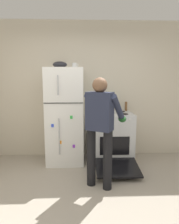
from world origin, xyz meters
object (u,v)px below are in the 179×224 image
(stove_range, at_px, (112,137))
(person_cook, at_px, (101,123))
(refrigerator, at_px, (65,116))
(pepper_mill, at_px, (126,106))
(coffee_mug, at_px, (74,65))
(red_pot, at_px, (104,110))
(mixing_bowl, at_px, (60,65))

(stove_range, distance_m, person_cook, 1.12)
(person_cook, bearing_deg, refrigerator, 120.87)
(stove_range, relative_size, person_cook, 0.77)
(person_cook, relative_size, pepper_mill, 8.76)
(coffee_mug, bearing_deg, pepper_mill, 8.42)
(red_pot, bearing_deg, pepper_mill, 28.52)
(refrigerator, height_order, person_cook, refrigerator)
(stove_range, height_order, red_pot, red_pot)
(person_cook, bearing_deg, pepper_mill, 62.15)
(refrigerator, distance_m, person_cook, 1.13)
(refrigerator, xyz_separation_m, pepper_mill, (1.20, 0.20, 0.15))
(red_pot, height_order, mixing_bowl, mixing_bowl)
(pepper_mill, bearing_deg, person_cook, -117.85)
(refrigerator, xyz_separation_m, red_pot, (0.74, -0.05, 0.12))
(stove_range, distance_m, mixing_bowl, 1.68)
(refrigerator, xyz_separation_m, stove_range, (0.90, -0.02, -0.43))
(mixing_bowl, bearing_deg, pepper_mill, 8.91)
(pepper_mill, bearing_deg, refrigerator, -170.49)
(stove_range, bearing_deg, pepper_mill, 36.02)
(red_pot, bearing_deg, mixing_bowl, 176.49)
(red_pot, relative_size, mixing_bowl, 1.46)
(person_cook, xyz_separation_m, mixing_bowl, (-0.66, 0.97, 0.88))
(stove_range, height_order, coffee_mug, coffee_mug)
(person_cook, distance_m, red_pot, 0.93)
(stove_range, bearing_deg, coffee_mug, 174.54)
(coffee_mug, relative_size, pepper_mill, 0.61)
(pepper_mill, height_order, mixing_bowl, mixing_bowl)
(stove_range, xyz_separation_m, coffee_mug, (-0.71, 0.07, 1.36))
(red_pot, distance_m, coffee_mug, 0.99)
(coffee_mug, height_order, mixing_bowl, mixing_bowl)
(person_cook, distance_m, pepper_mill, 1.32)
(stove_range, relative_size, coffee_mug, 11.05)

